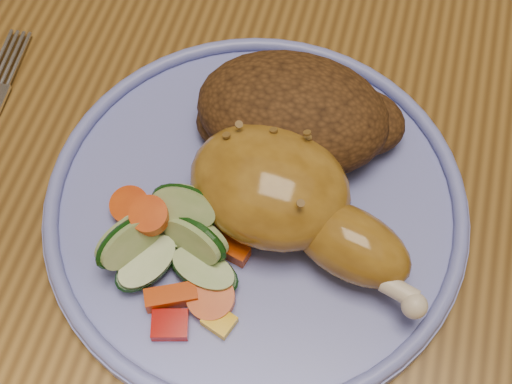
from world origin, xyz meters
TOP-DOWN VIEW (x-y plane):
  - dining_table at (0.00, 0.00)m, footprint 0.90×1.40m
  - plate at (-0.08, -0.05)m, footprint 0.28×0.28m
  - plate_rim at (-0.08, -0.05)m, footprint 0.28×0.28m
  - chicken_leg at (-0.05, -0.06)m, footprint 0.17×0.11m
  - rice_pilaf at (-0.06, 0.01)m, footprint 0.14×0.10m
  - vegetable_pile at (-0.12, -0.10)m, footprint 0.10×0.10m

SIDE VIEW (x-z plane):
  - dining_table at x=0.00m, z-range 0.29..1.04m
  - plate at x=-0.08m, z-range 0.75..0.76m
  - plate_rim at x=-0.08m, z-range 0.76..0.77m
  - vegetable_pile at x=-0.12m, z-range 0.75..0.80m
  - rice_pilaf at x=-0.06m, z-range 0.76..0.81m
  - chicken_leg at x=-0.05m, z-range 0.76..0.82m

